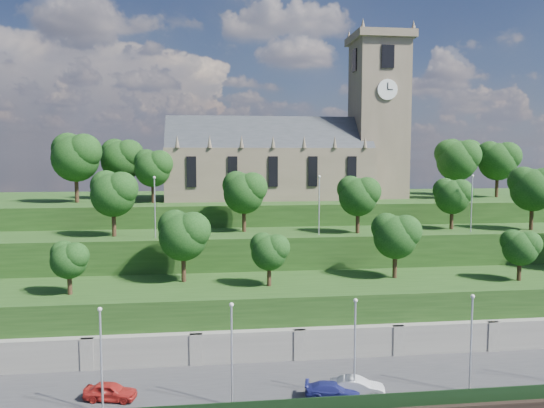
{
  "coord_description": "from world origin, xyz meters",
  "views": [
    {
      "loc": [
        -13.81,
        -38.16,
        21.93
      ],
      "look_at": [
        -5.39,
        30.0,
        15.57
      ],
      "focal_mm": 35.0,
      "sensor_mm": 36.0,
      "label": 1
    }
  ],
  "objects": [
    {
      "name": "promenade",
      "position": [
        0.0,
        6.0,
        1.0
      ],
      "size": [
        160.0,
        12.0,
        2.0
      ],
      "primitive_type": "cube",
      "color": "#2D2D30",
      "rests_on": "ground"
    },
    {
      "name": "fence",
      "position": [
        0.0,
        0.6,
        2.6
      ],
      "size": [
        160.0,
        0.1,
        1.2
      ],
      "primitive_type": "cube",
      "color": "black",
      "rests_on": "promenade"
    },
    {
      "name": "retaining_wall",
      "position": [
        0.0,
        11.97,
        2.5
      ],
      "size": [
        160.0,
        2.1,
        5.0
      ],
      "color": "slate",
      "rests_on": "ground"
    },
    {
      "name": "embankment_lower",
      "position": [
        0.0,
        18.0,
        4.0
      ],
      "size": [
        160.0,
        12.0,
        8.0
      ],
      "primitive_type": "cube",
      "color": "#1A3712",
      "rests_on": "ground"
    },
    {
      "name": "embankment_upper",
      "position": [
        0.0,
        29.0,
        6.0
      ],
      "size": [
        160.0,
        10.0,
        12.0
      ],
      "primitive_type": "cube",
      "color": "#1A3712",
      "rests_on": "ground"
    },
    {
      "name": "hilltop",
      "position": [
        0.0,
        50.0,
        7.5
      ],
      "size": [
        160.0,
        32.0,
        15.0
      ],
      "primitive_type": "cube",
      "color": "#1A3712",
      "rests_on": "ground"
    },
    {
      "name": "church",
      "position": [
        0.79,
        45.98,
        22.52
      ],
      "size": [
        38.6,
        12.35,
        27.6
      ],
      "color": "brown",
      "rests_on": "hilltop"
    },
    {
      "name": "trees_lower",
      "position": [
        5.21,
        18.82,
        12.95
      ],
      "size": [
        64.27,
        8.65,
        8.2
      ],
      "color": "black",
      "rests_on": "embankment_lower"
    },
    {
      "name": "trees_upper",
      "position": [
        3.38,
        28.14,
        17.32
      ],
      "size": [
        60.25,
        8.46,
        8.42
      ],
      "color": "black",
      "rests_on": "embankment_upper"
    },
    {
      "name": "trees_hilltop",
      "position": [
        1.74,
        44.69,
        21.46
      ],
      "size": [
        73.64,
        15.89,
        10.19
      ],
      "color": "black",
      "rests_on": "hilltop"
    },
    {
      "name": "lamp_posts_promenade",
      "position": [
        -2.0,
        2.5,
        6.83
      ],
      "size": [
        60.36,
        0.36,
        8.42
      ],
      "color": "#B2B2B7",
      "rests_on": "promenade"
    },
    {
      "name": "lamp_posts_upper",
      "position": [
        0.0,
        26.0,
        16.32
      ],
      "size": [
        40.36,
        0.36,
        7.44
      ],
      "color": "#B2B2B7",
      "rests_on": "embankment_upper"
    },
    {
      "name": "car_left",
      "position": [
        -21.81,
        4.73,
        2.73
      ],
      "size": [
        4.54,
        2.58,
        1.46
      ],
      "primitive_type": "imported",
      "rotation": [
        0.0,
        0.0,
        1.36
      ],
      "color": "#A41F1B",
      "rests_on": "promenade"
    },
    {
      "name": "car_middle",
      "position": [
        -1.6,
        3.0,
        2.75
      ],
      "size": [
        4.81,
        2.76,
        1.5
      ],
      "primitive_type": "imported",
      "rotation": [
        0.0,
        0.0,
        1.29
      ],
      "color": "#B6B6BB",
      "rests_on": "promenade"
    },
    {
      "name": "car_right",
      "position": [
        -3.72,
        2.73,
        2.67
      ],
      "size": [
        4.91,
        2.89,
        1.33
      ],
      "primitive_type": "imported",
      "rotation": [
        0.0,
        0.0,
        1.34
      ],
      "color": "navy",
      "rests_on": "promenade"
    }
  ]
}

